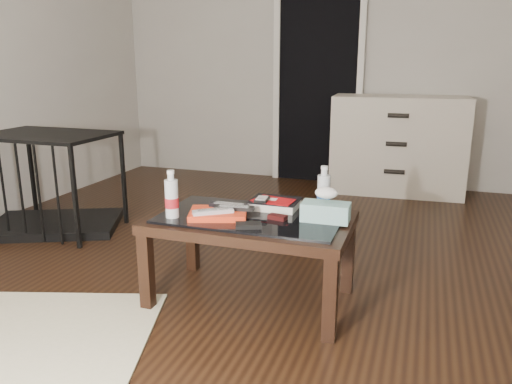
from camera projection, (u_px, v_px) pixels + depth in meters
ground at (291, 280)px, 2.85m from camera, size 5.00×5.00×0.00m
doorway at (318, 80)px, 4.97m from camera, size 0.90×0.08×2.07m
coffee_table at (251, 228)px, 2.52m from camera, size 1.00×0.60×0.46m
dresser at (398, 145)px, 4.64m from camera, size 1.23×0.57×0.90m
pet_crate at (53, 198)px, 3.66m from camera, size 1.07×0.92×0.71m
magazines at (218, 214)px, 2.48m from camera, size 0.33×0.29×0.03m
remote_silver at (213, 211)px, 2.43m from camera, size 0.19×0.16×0.02m
remote_black_front at (234, 208)px, 2.49m from camera, size 0.20×0.08×0.02m
remote_black_back at (229, 205)px, 2.53m from camera, size 0.20×0.05×0.02m
textbook at (275, 204)px, 2.62m from camera, size 0.25×0.20×0.05m
dvd_mailers at (272, 200)px, 2.60m from camera, size 0.22×0.17×0.01m
ipod at (262, 199)px, 2.57m from camera, size 0.07×0.11×0.02m
flip_phone at (278, 217)px, 2.44m from camera, size 0.10×0.06×0.02m
wallet at (248, 225)px, 2.32m from camera, size 0.14×0.11×0.02m
water_bottle_left at (172, 194)px, 2.45m from camera, size 0.07×0.07×0.24m
water_bottle_right at (324, 189)px, 2.54m from camera, size 0.08×0.08×0.24m
tissue_box at (326, 212)px, 2.41m from camera, size 0.23×0.13×0.09m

